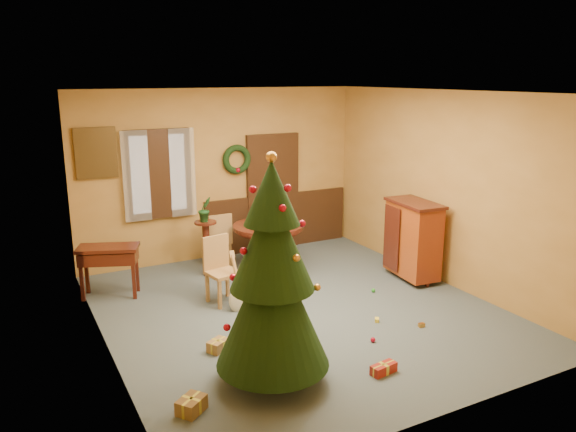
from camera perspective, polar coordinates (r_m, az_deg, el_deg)
room_envelope at (r=9.81m, az=-5.46°, el=2.38°), size 5.50×5.50×5.50m
dining_table at (r=9.04m, az=-2.04°, el=-2.33°), size 1.13×1.13×0.78m
urn at (r=8.95m, az=-2.06°, el=-0.16°), size 0.33×0.33×0.24m
centerpiece_plant at (r=8.88m, az=-2.08°, el=1.75°), size 0.33×0.29×0.37m
chair_near at (r=7.91m, az=-6.90°, el=-5.18°), size 0.47×0.47×0.94m
chair_far at (r=9.34m, az=-7.06°, el=-2.24°), size 0.40×0.40×0.91m
guitar at (r=7.62m, az=-4.91°, el=-6.83°), size 0.40×0.54×0.75m
plant_stand at (r=8.91m, az=-8.32°, el=-2.64°), size 0.35×0.35×0.89m
stand_plant at (r=8.78m, az=-8.44°, el=0.69°), size 0.26×0.23×0.39m
christmas_tree at (r=5.61m, az=-1.61°, el=-6.35°), size 1.17×1.17×2.41m
writing_desk at (r=8.41m, az=-17.76°, el=-4.15°), size 0.94×0.70×0.75m
sideboard at (r=8.87m, az=12.58°, el=-2.20°), size 0.60×1.01×1.24m
gift_a at (r=5.68m, az=-9.77°, el=-18.40°), size 0.34×0.32×0.15m
gift_b at (r=6.65m, az=-1.88°, el=-12.53°), size 0.26×0.26×0.25m
gift_c at (r=6.72m, az=-7.11°, el=-12.91°), size 0.29×0.26×0.13m
gift_d at (r=6.31m, az=9.69°, el=-15.04°), size 0.32×0.17×0.11m
toy_a at (r=7.94m, az=1.08°, el=-8.69°), size 0.09×0.09×0.05m
toy_b at (r=8.41m, az=8.66°, el=-7.48°), size 0.06×0.06×0.06m
toy_c at (r=7.48m, az=9.02°, el=-10.39°), size 0.09×0.09×0.05m
toy_d at (r=6.95m, az=8.62°, el=-12.33°), size 0.06×0.06×0.06m
toy_e at (r=7.44m, az=13.40°, el=-10.73°), size 0.08×0.05×0.05m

